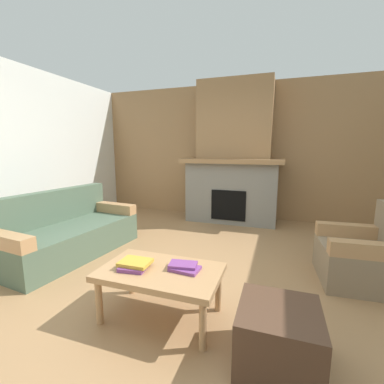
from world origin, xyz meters
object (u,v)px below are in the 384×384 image
(fireplace, at_px, (233,162))
(ottoman, at_px, (278,336))
(couch, at_px, (67,233))
(armchair, at_px, (365,256))
(coffee_table, at_px, (161,275))

(fireplace, bearing_deg, ottoman, -74.95)
(couch, relative_size, armchair, 2.21)
(ottoman, bearing_deg, fireplace, 105.05)
(couch, distance_m, coffee_table, 1.96)
(fireplace, height_order, ottoman, fireplace)
(ottoman, bearing_deg, couch, 159.74)
(couch, height_order, armchair, same)
(armchair, xyz_separation_m, coffee_table, (-1.79, -1.21, 0.08))
(couch, relative_size, coffee_table, 1.88)
(couch, height_order, coffee_table, couch)
(couch, distance_m, armchair, 3.60)
(fireplace, bearing_deg, coffee_table, -90.45)
(ottoman, bearing_deg, coffee_table, 168.28)
(fireplace, distance_m, coffee_table, 3.31)
(fireplace, height_order, armchair, fireplace)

